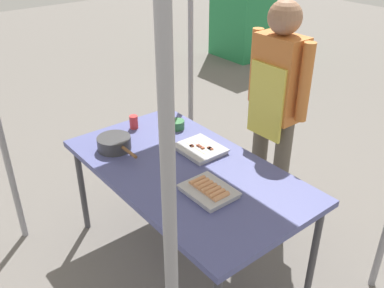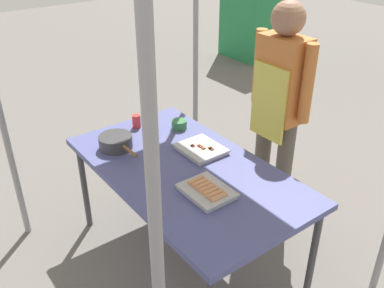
% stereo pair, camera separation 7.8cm
% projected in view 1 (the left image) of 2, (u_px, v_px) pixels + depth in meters
% --- Properties ---
extents(ground_plane, '(18.00, 18.00, 0.00)m').
position_uv_depth(ground_plane, '(186.00, 257.00, 3.01)').
color(ground_plane, '#66605B').
extents(stall_table, '(1.60, 0.90, 0.75)m').
position_uv_depth(stall_table, '(186.00, 175.00, 2.67)').
color(stall_table, '#4C518C').
rests_on(stall_table, ground).
extents(tray_grilled_sausages, '(0.30, 0.23, 0.05)m').
position_uv_depth(tray_grilled_sausages, '(209.00, 191.00, 2.40)').
color(tray_grilled_sausages, '#ADADB2').
rests_on(tray_grilled_sausages, stall_table).
extents(tray_meat_skewers, '(0.30, 0.26, 0.04)m').
position_uv_depth(tray_meat_skewers, '(200.00, 149.00, 2.82)').
color(tray_meat_skewers, '#ADADB2').
rests_on(tray_meat_skewers, stall_table).
extents(cooking_wok, '(0.38, 0.22, 0.09)m').
position_uv_depth(cooking_wok, '(114.00, 143.00, 2.83)').
color(cooking_wok, '#38383A').
rests_on(cooking_wok, stall_table).
extents(condiment_bowl, '(0.11, 0.11, 0.06)m').
position_uv_depth(condiment_bowl, '(177.00, 125.00, 3.10)').
color(condiment_bowl, '#33723F').
rests_on(condiment_bowl, stall_table).
extents(drink_cup_near_edge, '(0.06, 0.06, 0.10)m').
position_uv_depth(drink_cup_near_edge, '(134.00, 122.00, 3.10)').
color(drink_cup_near_edge, red).
rests_on(drink_cup_near_edge, stall_table).
extents(vendor_woman, '(0.52, 0.23, 1.66)m').
position_uv_depth(vendor_woman, '(276.00, 98.00, 3.01)').
color(vendor_woman, '#595147').
rests_on(vendor_woman, ground).
extents(neighbor_stall_left, '(0.83, 0.70, 1.64)m').
position_uv_depth(neighbor_stall_left, '(243.00, 4.00, 6.69)').
color(neighbor_stall_left, '#237F47').
rests_on(neighbor_stall_left, ground).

